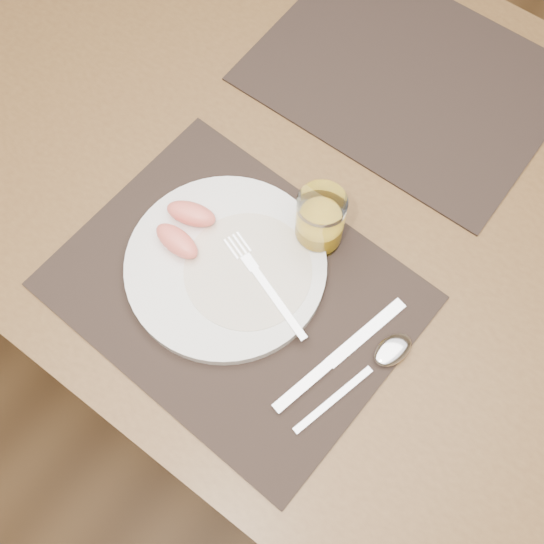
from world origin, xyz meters
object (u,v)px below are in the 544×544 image
Objects in this scene: spoon at (384,357)px; placemat_far at (407,76)px; table at (333,211)px; fork at (260,277)px; plate at (226,266)px; juice_glass at (320,222)px; placemat_near at (235,291)px; knife at (329,364)px.

placemat_far is at bearing 118.59° from spoon.
fork is (0.01, -0.19, 0.11)m from table.
placemat_far reaches higher than table.
spoon is (0.19, 0.01, -0.01)m from fork.
plate is at bearing -166.79° from fork.
juice_glass reaches higher than placemat_far.
table is 5.19× the size of plate.
placemat_near is at bearing -107.77° from juice_glass.
table is 3.11× the size of placemat_near.
placemat_near is 0.04m from plate.
fork is 0.19m from spoon.
placemat_far is 2.64× the size of fork.
spoon is 0.19m from juice_glass.
placemat_near is 0.14m from juice_glass.
knife is (0.16, -0.01, 0.00)m from placemat_near.
juice_glass reaches higher than spoon.
spoon is at bearing 11.05° from placemat_near.
placemat_near is 2.36× the size of spoon.
spoon is at bearing -28.40° from juice_glass.
placemat_far is at bearing 99.28° from juice_glass.
knife reaches higher than placemat_far.
spoon is (0.22, -0.40, 0.01)m from placemat_far.
fork is 0.14m from knife.
placemat_far is at bearing 91.10° from placemat_near.
juice_glass is (-0.17, 0.09, 0.04)m from spoon.
placemat_far is 4.59× the size of juice_glass.
placemat_near is 1.00× the size of placemat_far.
juice_glass is (0.07, 0.11, 0.04)m from plate.
placemat_far is 0.45m from spoon.
fork reaches higher than knife.
spoon is (0.24, 0.02, -0.00)m from plate.
plate is 1.24× the size of knife.
fork is at bearing 165.08° from knife.
table is 0.22m from fork.
juice_glass is at bearing 72.23° from placemat_near.
knife is at bearing -69.51° from placemat_far.
table is 7.34× the size of spoon.
table is 0.16m from juice_glass.
fork is at bearing 13.21° from plate.
placemat_far is 0.32m from juice_glass.
knife reaches higher than placemat_near.
table is at bearing -84.14° from placemat_far.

